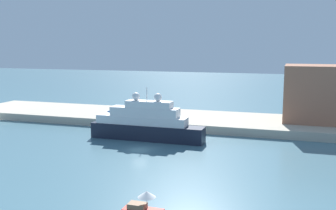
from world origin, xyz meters
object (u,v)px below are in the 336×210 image
Objects in this scene: person_figure at (132,116)px; mooring_bollard at (151,120)px; parked_car at (117,112)px; large_yacht at (146,124)px; small_motorboat at (143,206)px; harbor_building at (331,94)px.

person_figure is 1.99× the size of mooring_bollard.
person_figure is at bearing -38.50° from parked_car.
person_figure is (-7.48, 10.93, -0.65)m from large_yacht.
person_figure is (-19.77, 43.67, 1.44)m from small_motorboat.
small_motorboat is 58.59m from harbor_building.
harbor_building is at bearing 6.10° from parked_car.
parked_car is (-25.70, 48.39, 1.24)m from small_motorboat.
parked_car is 12.75m from mooring_bollard.
mooring_bollard is at bearing -29.13° from parked_car.
mooring_bollard is (-2.29, 9.44, -0.98)m from large_yacht.
harbor_building is 49.01m from parked_car.
harbor_building reaches higher than parked_car.
person_figure is at bearing 124.41° from large_yacht.
small_motorboat is 5.55× the size of mooring_bollard.
person_figure is (5.94, -4.72, 0.20)m from parked_car.
large_yacht is 13.26m from person_figure.
harbor_building reaches higher than small_motorboat.
small_motorboat reaches higher than mooring_bollard.
mooring_bollard is (-37.28, -11.38, -5.74)m from harbor_building.
small_motorboat is 47.96m from person_figure.
harbor_building is 12.30× the size of person_figure.
person_figure is at bearing -166.89° from harbor_building.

